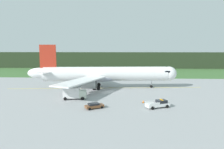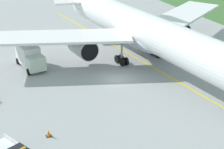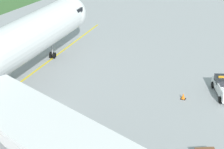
{
  "view_description": "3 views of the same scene",
  "coord_description": "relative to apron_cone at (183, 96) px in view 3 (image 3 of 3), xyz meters",
  "views": [
    {
      "loc": [
        4.09,
        -62.72,
        13.86
      ],
      "look_at": [
        0.62,
        5.03,
        5.05
      ],
      "focal_mm": 31.93,
      "sensor_mm": 36.0,
      "label": 1
    },
    {
      "loc": [
        41.8,
        -20.46,
        21.53
      ],
      "look_at": [
        6.57,
        -3.81,
        4.08
      ],
      "focal_mm": 60.2,
      "sensor_mm": 36.0,
      "label": 2
    },
    {
      "loc": [
        -30.28,
        -21.46,
        20.37
      ],
      "look_at": [
        7.45,
        -4.51,
        2.47
      ],
      "focal_mm": 63.32,
      "sensor_mm": 36.0,
      "label": 3
    }
  ],
  "objects": [
    {
      "name": "ground",
      "position": [
        -9.58,
        12.42,
        -0.35
      ],
      "size": [
        320.0,
        320.0,
        0.0
      ],
      "primitive_type": "plane",
      "color": "#97999B"
    },
    {
      "name": "apron_cone",
      "position": [
        0.0,
        0.0,
        0.0
      ],
      "size": [
        0.57,
        0.57,
        0.72
      ],
      "color": "black",
      "rests_on": "ground"
    }
  ]
}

